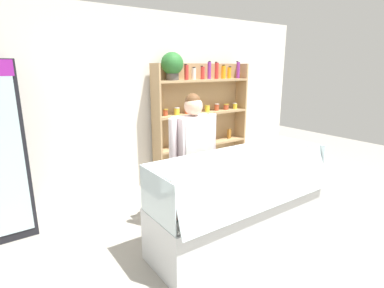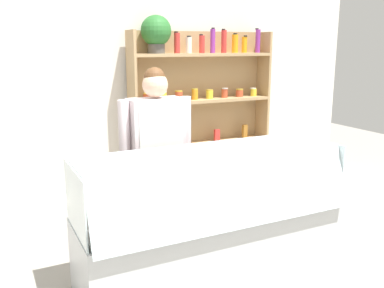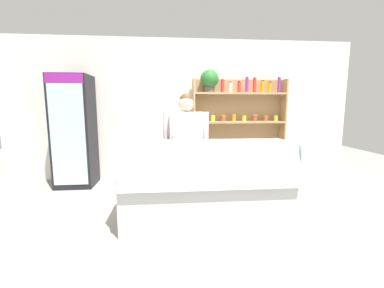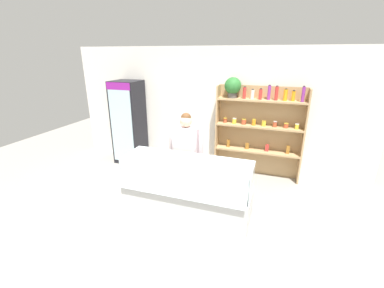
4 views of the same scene
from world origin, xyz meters
TOP-DOWN VIEW (x-y plane):
  - ground_plane at (0.00, 0.00)m, footprint 12.00×12.00m
  - back_wall at (0.00, 2.14)m, footprint 6.80×0.10m
  - drinks_fridge at (-1.94, 1.72)m, footprint 0.64×0.63m
  - shelving_unit at (0.98, 1.91)m, footprint 1.79×0.34m
  - deli_display_case at (0.18, -0.01)m, footprint 2.04×0.72m
  - shop_clerk at (-0.03, 0.56)m, footprint 0.64×0.25m

SIDE VIEW (x-z plane):
  - ground_plane at x=0.00m, z-range 0.00..0.00m
  - deli_display_case at x=0.18m, z-range -0.19..0.82m
  - shop_clerk at x=-0.03m, z-range 0.14..1.74m
  - drinks_fridge at x=-1.94m, z-range 0.00..1.96m
  - shelving_unit at x=0.98m, z-range 0.18..2.28m
  - back_wall at x=0.00m, z-range 0.00..2.70m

